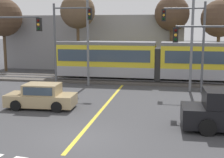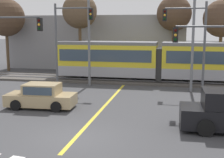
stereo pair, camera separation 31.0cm
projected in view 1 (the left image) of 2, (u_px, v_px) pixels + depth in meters
The scene contains 18 objects.
ground_plane at pixel (77, 139), 13.96m from camera, with size 200.00×200.00×0.00m, color #3D3D3F.
track_bed at pixel (126, 80), 28.58m from camera, with size 120.00×4.00×0.18m, color #4C4742.
rail_near at pixel (125, 80), 27.86m from camera, with size 120.00×0.08×0.10m, color #939399.
rail_far at pixel (127, 77), 29.26m from camera, with size 120.00×0.08×0.10m, color #939399.
light_rail_tram at pixel (158, 60), 27.71m from camera, with size 18.50×2.64×3.43m.
lane_centre_line at pixel (104, 107), 19.41m from camera, with size 0.20×14.98×0.01m, color gold.
sedan_crossing at pixel (41, 97), 19.14m from camera, with size 4.28×2.08×1.52m.
traffic_light_far_right at pixel (190, 34), 23.49m from camera, with size 3.25×0.38×6.79m.
traffic_light_mid_left at pixel (5, 40), 21.98m from camera, with size 4.25×0.38×6.17m.
traffic_light_mid_right at pixel (218, 49), 18.32m from camera, with size 4.25×0.38×5.54m.
traffic_light_far_left at pixel (66, 33), 25.31m from camera, with size 3.25×0.38×6.80m.
street_lamp_centre at pixel (90, 27), 25.72m from camera, with size 1.93×0.28×8.74m.
street_lamp_east at pixel (195, 19), 23.28m from camera, with size 1.93×0.28×9.91m.
bare_tree_far_west at pixel (3, 18), 34.04m from camera, with size 4.14×4.14×8.01m.
bare_tree_west at pixel (78, 12), 32.25m from camera, with size 3.62×3.62×8.33m.
bare_tree_east at pixel (172, 14), 32.31m from camera, with size 3.60×3.60×8.09m.
bare_tree_far_east at pixel (220, 19), 29.96m from camera, with size 3.58×3.58×7.50m.
building_backdrop_far at pixel (96, 42), 37.89m from camera, with size 20.74×6.00×6.21m, color gray.
Camera 1 is at (4.05, -12.78, 4.98)m, focal length 50.00 mm.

